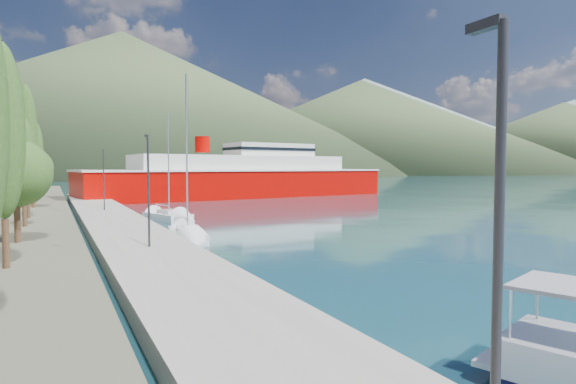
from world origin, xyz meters
TOP-DOWN VIEW (x-y plane):
  - ground at (0.00, 120.00)m, footprint 1400.00×1400.00m
  - quay at (-9.00, 26.00)m, footprint 5.00×88.00m
  - hills_far at (138.59, 618.73)m, footprint 1480.00×900.00m
  - hills_near at (98.04, 372.50)m, footprint 1010.00×520.00m
  - tree_row at (-15.52, 32.70)m, footprint 4.23×65.66m
  - lamp_posts at (-9.00, 13.41)m, footprint 0.15×47.68m
  - sailboat_near at (-5.58, 17.24)m, footprint 3.54×8.80m
  - sailboat_mid at (-3.30, 30.44)m, footprint 4.59×7.88m
  - ferry at (15.61, 62.75)m, footprint 53.96×18.11m

SIDE VIEW (x-z plane):
  - ground at x=0.00m, z-range 0.00..0.00m
  - sailboat_near at x=-5.58m, z-range -5.86..6.46m
  - sailboat_mid at x=-3.30m, z-range -5.21..5.83m
  - quay at x=-9.00m, z-range 0.00..0.80m
  - ferry at x=15.61m, z-range -2.06..8.46m
  - lamp_posts at x=-9.00m, z-range 1.05..7.11m
  - tree_row at x=-15.52m, z-range 0.12..11.59m
  - hills_near at x=98.04m, z-range -8.32..106.68m
  - hills_far at x=138.59m, z-range -12.61..167.39m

